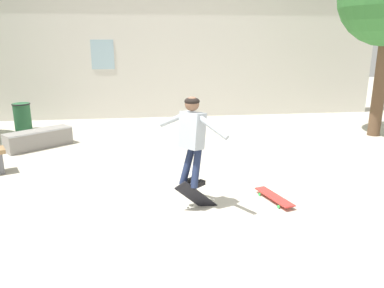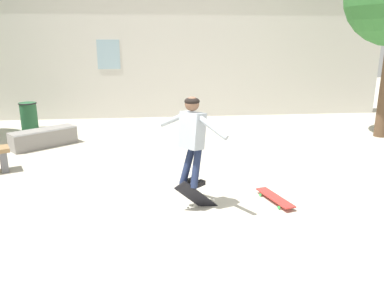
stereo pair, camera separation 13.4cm
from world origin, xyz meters
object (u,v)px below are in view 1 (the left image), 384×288
at_px(skate_ledge, 39,139).
at_px(skateboard_resting, 274,197).
at_px(skater, 192,134).
at_px(skateboard_flipping, 197,198).
at_px(trash_bin, 22,116).

xyz_separation_m(skate_ledge, skateboard_resting, (4.52, -3.72, -0.14)).
distance_m(skater, skateboard_flipping, 0.99).
bearing_deg(skateboard_flipping, trash_bin, 105.37).
distance_m(skate_ledge, skateboard_flipping, 5.03).
xyz_separation_m(skate_ledge, trash_bin, (-0.91, 1.93, 0.20)).
relative_size(skater, skateboard_flipping, 1.90).
height_order(trash_bin, skater, skater).
distance_m(skate_ledge, trash_bin, 2.14).
xyz_separation_m(trash_bin, skateboard_flipping, (4.17, -5.76, -0.23)).
distance_m(trash_bin, skateboard_flipping, 7.11).
bearing_deg(trash_bin, skateboard_flipping, -54.07).
bearing_deg(skate_ledge, skater, -87.92).
bearing_deg(skater, skateboard_resting, -39.63).
bearing_deg(skateboard_flipping, skateboard_resting, -15.61).
bearing_deg(skateboard_flipping, skate_ledge, 109.91).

